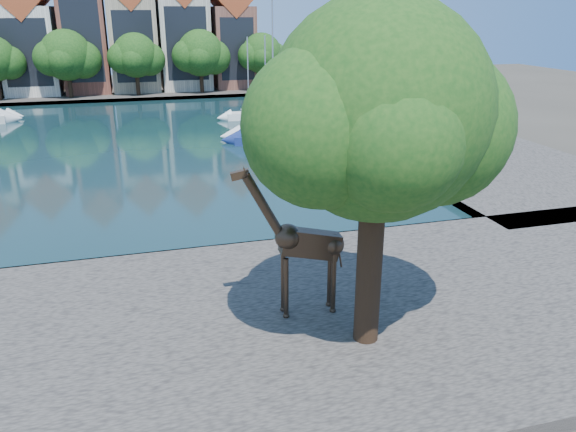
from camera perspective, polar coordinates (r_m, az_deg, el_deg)
ground at (r=25.81m, az=-16.09°, el=-4.78°), size 160.00×160.00×0.00m
water_basin at (r=48.69m, az=-16.35°, el=6.92°), size 38.00×50.00×0.08m
near_quay at (r=19.50m, az=-15.97°, el=-12.57°), size 50.00×14.00×0.50m
far_quay at (r=80.21m, az=-16.47°, el=12.02°), size 60.00×16.00×0.50m
right_quay at (r=54.33m, az=11.25°, el=8.88°), size 14.00×52.00×0.50m
plane_tree at (r=16.31m, az=9.45°, el=9.76°), size 8.32×6.40×10.62m
townhouse_west_inner at (r=80.39m, az=-24.77°, el=16.16°), size 6.43×9.18×15.15m
townhouse_center at (r=79.70m, az=-20.07°, el=17.48°), size 5.44×9.18×16.93m
townhouse_east_inner at (r=79.58m, az=-15.52°, el=17.48°), size 5.94×9.18×15.79m
townhouse_east_mid at (r=79.94m, az=-10.66°, el=18.12°), size 6.43×9.18×16.65m
townhouse_east_end at (r=80.86m, az=-5.81°, el=17.66°), size 5.44×9.18×14.43m
far_tree_mid_west at (r=74.52m, az=-21.52°, el=14.81°), size 7.80×6.00×8.00m
far_tree_mid_east at (r=74.24m, az=-15.17°, el=15.34°), size 7.02×5.40×7.52m
far_tree_east at (r=74.80m, az=-8.82°, el=15.90°), size 7.54×5.80×7.84m
far_tree_far_east at (r=76.22m, az=-2.61°, el=16.06°), size 6.76×5.20×7.36m
giraffe_statue at (r=19.02m, az=1.43°, el=-2.80°), size 3.74×0.72×5.34m
sailboat_right_a at (r=37.43m, az=7.26°, el=4.69°), size 5.73×3.96×9.74m
sailboat_right_b at (r=46.86m, az=-1.49°, el=7.99°), size 6.52×4.23×11.27m
sailboat_right_c at (r=49.36m, az=-2.24°, el=8.49°), size 5.81×2.68×8.54m
sailboat_right_d at (r=58.33m, az=-3.99°, el=10.34°), size 4.67×1.71×8.02m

